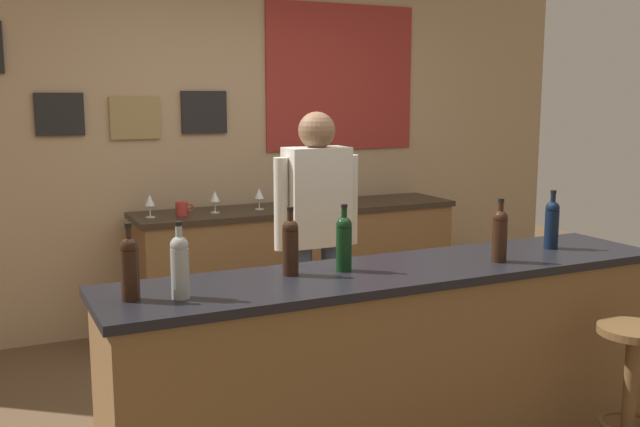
{
  "coord_description": "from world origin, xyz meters",
  "views": [
    {
      "loc": [
        -1.74,
        -3.18,
        1.7
      ],
      "look_at": [
        0.0,
        0.45,
        1.05
      ],
      "focal_mm": 40.65,
      "sensor_mm": 36.0,
      "label": 1
    }
  ],
  "objects_px": {
    "wine_glass_c": "(259,194)",
    "bartender": "(317,232)",
    "bar_stool": "(631,373)",
    "wine_bottle_b": "(180,264)",
    "wine_bottle_d": "(344,241)",
    "wine_bottle_a": "(130,266)",
    "wine_glass_d": "(338,191)",
    "wine_glass_b": "(215,197)",
    "wine_bottle_c": "(290,245)",
    "wine_glass_a": "(150,201)",
    "wine_bottle_e": "(500,234)",
    "coffee_mug": "(182,209)",
    "wine_bottle_f": "(552,223)"
  },
  "relations": [
    {
      "from": "bartender",
      "to": "wine_bottle_b",
      "type": "xyz_separation_m",
      "value": [
        -1.05,
        -0.97,
        0.12
      ]
    },
    {
      "from": "wine_bottle_c",
      "to": "wine_glass_d",
      "type": "bearing_deg",
      "value": 57.46
    },
    {
      "from": "wine_bottle_d",
      "to": "wine_glass_d",
      "type": "xyz_separation_m",
      "value": [
        0.94,
        1.9,
        -0.05
      ]
    },
    {
      "from": "wine_bottle_c",
      "to": "bar_stool",
      "type": "bearing_deg",
      "value": -25.59
    },
    {
      "from": "wine_glass_c",
      "to": "wine_glass_d",
      "type": "relative_size",
      "value": 1.0
    },
    {
      "from": "wine_bottle_a",
      "to": "wine_glass_a",
      "type": "relative_size",
      "value": 1.97
    },
    {
      "from": "coffee_mug",
      "to": "wine_glass_c",
      "type": "bearing_deg",
      "value": 2.52
    },
    {
      "from": "bartender",
      "to": "coffee_mug",
      "type": "xyz_separation_m",
      "value": [
        -0.49,
        1.11,
        0.01
      ]
    },
    {
      "from": "wine_glass_b",
      "to": "wine_bottle_c",
      "type": "bearing_deg",
      "value": -97.7
    },
    {
      "from": "wine_bottle_c",
      "to": "wine_bottle_d",
      "type": "bearing_deg",
      "value": -7.36
    },
    {
      "from": "wine_bottle_f",
      "to": "wine_bottle_e",
      "type": "bearing_deg",
      "value": -164.18
    },
    {
      "from": "bar_stool",
      "to": "wine_bottle_a",
      "type": "distance_m",
      "value": 2.27
    },
    {
      "from": "wine_glass_c",
      "to": "coffee_mug",
      "type": "height_order",
      "value": "wine_glass_c"
    },
    {
      "from": "wine_bottle_e",
      "to": "wine_glass_b",
      "type": "xyz_separation_m",
      "value": [
        -0.74,
        2.13,
        -0.05
      ]
    },
    {
      "from": "bartender",
      "to": "wine_bottle_d",
      "type": "distance_m",
      "value": 0.89
    },
    {
      "from": "wine_bottle_d",
      "to": "wine_glass_a",
      "type": "bearing_deg",
      "value": 102.65
    },
    {
      "from": "bartender",
      "to": "wine_glass_b",
      "type": "height_order",
      "value": "bartender"
    },
    {
      "from": "wine_glass_c",
      "to": "wine_glass_d",
      "type": "distance_m",
      "value": 0.6
    },
    {
      "from": "bar_stool",
      "to": "wine_bottle_a",
      "type": "relative_size",
      "value": 2.22
    },
    {
      "from": "wine_bottle_e",
      "to": "wine_glass_d",
      "type": "xyz_separation_m",
      "value": [
        0.18,
        2.05,
        -0.05
      ]
    },
    {
      "from": "wine_glass_c",
      "to": "coffee_mug",
      "type": "relative_size",
      "value": 1.24
    },
    {
      "from": "wine_bottle_d",
      "to": "wine_glass_d",
      "type": "relative_size",
      "value": 1.97
    },
    {
      "from": "wine_glass_d",
      "to": "wine_glass_a",
      "type": "bearing_deg",
      "value": 177.07
    },
    {
      "from": "bar_stool",
      "to": "wine_bottle_d",
      "type": "distance_m",
      "value": 1.44
    },
    {
      "from": "wine_bottle_b",
      "to": "wine_glass_a",
      "type": "bearing_deg",
      "value": 80.62
    },
    {
      "from": "wine_bottle_d",
      "to": "coffee_mug",
      "type": "distance_m",
      "value": 1.97
    },
    {
      "from": "bar_stool",
      "to": "wine_glass_d",
      "type": "bearing_deg",
      "value": 94.6
    },
    {
      "from": "wine_bottle_c",
      "to": "wine_glass_a",
      "type": "xyz_separation_m",
      "value": [
        -0.19,
        1.93,
        -0.05
      ]
    },
    {
      "from": "wine_bottle_a",
      "to": "wine_bottle_d",
      "type": "distance_m",
      "value": 0.97
    },
    {
      "from": "wine_bottle_b",
      "to": "wine_glass_c",
      "type": "distance_m",
      "value": 2.39
    },
    {
      "from": "bartender",
      "to": "coffee_mug",
      "type": "distance_m",
      "value": 1.21
    },
    {
      "from": "wine_bottle_e",
      "to": "wine_bottle_f",
      "type": "relative_size",
      "value": 1.0
    },
    {
      "from": "bar_stool",
      "to": "wine_glass_b",
      "type": "height_order",
      "value": "wine_glass_b"
    },
    {
      "from": "wine_bottle_a",
      "to": "wine_glass_b",
      "type": "height_order",
      "value": "wine_bottle_a"
    },
    {
      "from": "wine_bottle_e",
      "to": "wine_glass_b",
      "type": "bearing_deg",
      "value": 109.25
    },
    {
      "from": "bartender",
      "to": "bar_stool",
      "type": "bearing_deg",
      "value": -59.19
    },
    {
      "from": "wine_glass_c",
      "to": "bartender",
      "type": "bearing_deg",
      "value": -94.1
    },
    {
      "from": "wine_bottle_d",
      "to": "wine_glass_a",
      "type": "height_order",
      "value": "wine_bottle_d"
    },
    {
      "from": "wine_glass_a",
      "to": "wine_glass_d",
      "type": "distance_m",
      "value": 1.38
    },
    {
      "from": "wine_bottle_e",
      "to": "wine_glass_d",
      "type": "relative_size",
      "value": 1.97
    },
    {
      "from": "bar_stool",
      "to": "wine_bottle_c",
      "type": "xyz_separation_m",
      "value": [
        -1.39,
        0.67,
        0.6
      ]
    },
    {
      "from": "wine_bottle_e",
      "to": "wine_glass_d",
      "type": "bearing_deg",
      "value": 84.88
    },
    {
      "from": "coffee_mug",
      "to": "wine_bottle_c",
      "type": "bearing_deg",
      "value": -90.66
    },
    {
      "from": "wine_bottle_b",
      "to": "wine_bottle_d",
      "type": "bearing_deg",
      "value": 8.98
    },
    {
      "from": "bar_stool",
      "to": "wine_bottle_b",
      "type": "bearing_deg",
      "value": 165.18
    },
    {
      "from": "wine_bottle_f",
      "to": "coffee_mug",
      "type": "relative_size",
      "value": 2.45
    },
    {
      "from": "wine_bottle_a",
      "to": "wine_bottle_f",
      "type": "bearing_deg",
      "value": 0.99
    },
    {
      "from": "wine_bottle_a",
      "to": "wine_bottle_d",
      "type": "height_order",
      "value": "same"
    },
    {
      "from": "wine_bottle_b",
      "to": "wine_bottle_d",
      "type": "xyz_separation_m",
      "value": [
        0.79,
        0.12,
        0.0
      ]
    },
    {
      "from": "bartender",
      "to": "wine_glass_c",
      "type": "height_order",
      "value": "bartender"
    }
  ]
}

